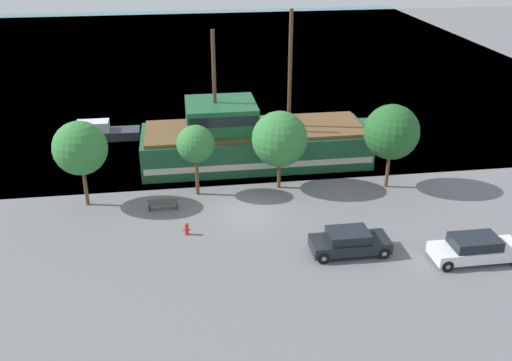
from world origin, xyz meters
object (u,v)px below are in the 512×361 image
fire_hydrant (187,228)px  bench_promenade_east (163,204)px  moored_boat_dockside (98,132)px  parked_car_curb_mid (475,249)px  parked_car_curb_front (349,242)px  pirate_ship (252,140)px

fire_hydrant → bench_promenade_east: size_ratio=0.41×
moored_boat_dockside → parked_car_curb_mid: (22.39, -22.01, 0.14)m
fire_hydrant → bench_promenade_east: 3.61m
moored_boat_dockside → fire_hydrant: moored_boat_dockside is taller
parked_car_curb_mid → bench_promenade_east: parked_car_curb_mid is taller
fire_hydrant → parked_car_curb_front: bearing=-20.4°
parked_car_curb_front → parked_car_curb_mid: bearing=-14.5°
parked_car_curb_front → bench_promenade_east: parked_car_curb_front is taller
fire_hydrant → bench_promenade_east: (-1.39, 3.33, 0.03)m
pirate_ship → parked_car_curb_front: bearing=-75.2°
moored_boat_dockside → fire_hydrant: size_ratio=8.67×
pirate_ship → moored_boat_dockside: 13.95m
parked_car_curb_front → bench_promenade_east: (-10.34, 6.65, -0.27)m
pirate_ship → parked_car_curb_front: 14.12m
pirate_ship → fire_hydrant: 11.67m
fire_hydrant → parked_car_curb_mid: bearing=-17.9°
parked_car_curb_front → parked_car_curb_mid: size_ratio=0.89×
moored_boat_dockside → parked_car_curb_mid: 31.39m
parked_car_curb_mid → fire_hydrant: size_ratio=6.44×
moored_boat_dockside → parked_car_curb_front: (15.78, -20.30, 0.13)m
parked_car_curb_front → bench_promenade_east: bearing=147.2°
moored_boat_dockside → parked_car_curb_mid: bearing=-44.5°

